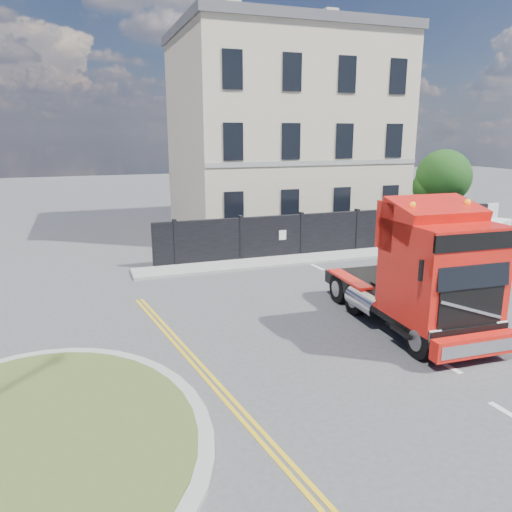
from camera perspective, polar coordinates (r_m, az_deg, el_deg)
name	(u,v)px	position (r m, az deg, el deg)	size (l,w,h in m)	color
ground	(303,337)	(14.64, 5.41, -9.20)	(120.00, 120.00, 0.00)	#424244
traffic_island	(31,442)	(10.86, -24.36, -18.84)	(6.80, 6.80, 0.17)	gray
hoarding_fence	(348,232)	(24.95, 10.50, 2.76)	(18.80, 0.25, 2.00)	black
georgian_building	(281,132)	(31.00, 2.90, 13.98)	(12.30, 10.30, 12.80)	beige
tree	(440,179)	(31.65, 20.34, 8.21)	(3.20, 3.20, 4.80)	#382619
pavement_far	(347,255)	(24.12, 10.32, 0.09)	(20.00, 1.60, 0.12)	gray
truck	(426,277)	(15.05, 18.83, -2.25)	(2.65, 6.55, 3.87)	black
flatbed_pickup	(476,235)	(25.86, 23.84, 2.18)	(3.72, 4.93, 1.86)	slate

